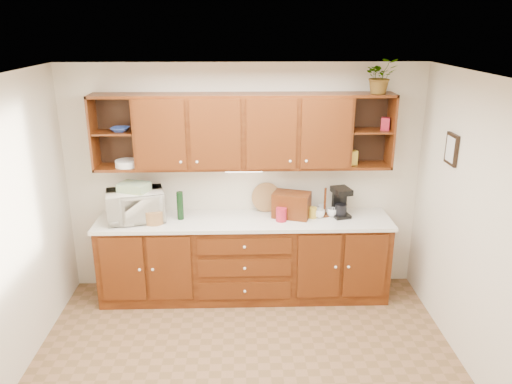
{
  "coord_description": "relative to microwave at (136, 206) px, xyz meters",
  "views": [
    {
      "loc": [
        -0.02,
        -3.66,
        2.99
      ],
      "look_at": [
        0.12,
        1.15,
        1.35
      ],
      "focal_mm": 35.0,
      "sensor_mm": 36.0,
      "label": 1
    }
  ],
  "objects": [
    {
      "name": "framed_picture",
      "position": [
        3.16,
        -0.55,
        0.74
      ],
      "size": [
        0.03,
        0.24,
        0.3
      ],
      "primitive_type": "cube",
      "color": "black",
      "rests_on": "right_wall"
    },
    {
      "name": "pantry_box_yellow",
      "position": [
        2.37,
        0.1,
        0.49
      ],
      "size": [
        0.1,
        0.09,
        0.16
      ],
      "primitive_type": "cube",
      "rotation": [
        0.0,
        0.0,
        0.25
      ],
      "color": "gold",
      "rests_on": "upper_cabinets"
    },
    {
      "name": "canister_yellow",
      "position": [
        1.94,
        0.0,
        -0.11
      ],
      "size": [
        0.09,
        0.09,
        0.12
      ],
      "primitive_type": "cylinder",
      "rotation": [
        0.0,
        0.0,
        -0.07
      ],
      "color": "gold",
      "rests_on": "countertop"
    },
    {
      "name": "canister_red",
      "position": [
        1.58,
        -0.08,
        -0.09
      ],
      "size": [
        0.12,
        0.12,
        0.15
      ],
      "primitive_type": "cylinder",
      "rotation": [
        0.0,
        0.0,
        -0.01
      ],
      "color": "#A4172B",
      "rests_on": "countertop"
    },
    {
      "name": "coffee_maker",
      "position": [
        2.25,
        0.06,
        -0.01
      ],
      "size": [
        0.23,
        0.27,
        0.33
      ],
      "rotation": [
        0.0,
        0.0,
        0.24
      ],
      "color": "black",
      "rests_on": "countertop"
    },
    {
      "name": "mug_tree",
      "position": [
        2.08,
        0.07,
        -0.12
      ],
      "size": [
        0.3,
        0.29,
        0.32
      ],
      "rotation": [
        0.0,
        0.0,
        -0.34
      ],
      "color": "#351306",
      "rests_on": "countertop"
    },
    {
      "name": "bowl_stack",
      "position": [
        -0.12,
        0.11,
        0.82
      ],
      "size": [
        0.22,
        0.22,
        0.05
      ],
      "primitive_type": "imported",
      "rotation": [
        0.0,
        0.0,
        -0.16
      ],
      "color": "#284192",
      "rests_on": "upper_cabinets"
    },
    {
      "name": "back_wall",
      "position": [
        1.18,
        0.3,
        0.19
      ],
      "size": [
        4.0,
        0.0,
        4.0
      ],
      "primitive_type": "plane",
      "rotation": [
        1.57,
        0.0,
        0.0
      ],
      "color": "beige",
      "rests_on": "floor"
    },
    {
      "name": "towel_stack",
      "position": [
        0.0,
        0.0,
        0.21
      ],
      "size": [
        0.36,
        0.31,
        0.09
      ],
      "primitive_type": "cube",
      "rotation": [
        0.0,
        0.0,
        -0.35
      ],
      "color": "#C7CC60",
      "rests_on": "microwave"
    },
    {
      "name": "wine_bottle",
      "position": [
        0.48,
        0.01,
        -0.01
      ],
      "size": [
        0.09,
        0.09,
        0.31
      ],
      "primitive_type": "cylinder",
      "rotation": [
        0.0,
        0.0,
        0.36
      ],
      "color": "black",
      "rests_on": "countertop"
    },
    {
      "name": "woven_tray",
      "position": [
        1.44,
        0.24,
        -0.16
      ],
      "size": [
        0.34,
        0.12,
        0.33
      ],
      "primitive_type": "cylinder",
      "rotation": [
        1.36,
        0.0,
        0.1
      ],
      "color": "#986B3F",
      "rests_on": "countertop"
    },
    {
      "name": "microwave",
      "position": [
        0.0,
        0.0,
        0.0
      ],
      "size": [
        0.68,
        0.54,
        0.33
      ],
      "primitive_type": "imported",
      "rotation": [
        0.0,
        0.0,
        0.23
      ],
      "color": "beige",
      "rests_on": "countertop"
    },
    {
      "name": "ceiling",
      "position": [
        1.18,
        -1.45,
        1.49
      ],
      "size": [
        4.0,
        4.0,
        0.0
      ],
      "primitive_type": "plane",
      "rotation": [
        3.14,
        0.0,
        0.0
      ],
      "color": "white",
      "rests_on": "back_wall"
    },
    {
      "name": "pantry_box_red",
      "position": [
        2.7,
        0.12,
        0.86
      ],
      "size": [
        0.11,
        0.1,
        0.13
      ],
      "primitive_type": "cube",
      "rotation": [
        0.0,
        0.0,
        -0.3
      ],
      "color": "#A4172B",
      "rests_on": "upper_cabinets"
    },
    {
      "name": "upper_cabinets",
      "position": [
        1.19,
        0.13,
        0.79
      ],
      "size": [
        3.2,
        0.33,
        0.8
      ],
      "color": "#351306",
      "rests_on": "back_wall"
    },
    {
      "name": "plate_stack",
      "position": [
        -0.08,
        0.1,
        0.45
      ],
      "size": [
        0.25,
        0.25,
        0.07
      ],
      "primitive_type": "cylinder",
      "rotation": [
        0.0,
        0.0,
        -0.05
      ],
      "color": "white",
      "rests_on": "upper_cabinets"
    },
    {
      "name": "wicker_basket",
      "position": [
        0.21,
        -0.09,
        -0.09
      ],
      "size": [
        0.29,
        0.29,
        0.15
      ],
      "primitive_type": "cylinder",
      "rotation": [
        0.0,
        0.0,
        -0.42
      ],
      "color": "#986B3F",
      "rests_on": "countertop"
    },
    {
      "name": "potted_plant",
      "position": [
        2.6,
        0.08,
        1.37
      ],
      "size": [
        0.34,
        0.3,
        0.36
      ],
      "primitive_type": "imported",
      "rotation": [
        0.0,
        0.0,
        0.06
      ],
      "color": "#999999",
      "rests_on": "upper_cabinets"
    },
    {
      "name": "undercabinet_light",
      "position": [
        1.18,
        0.08,
        0.36
      ],
      "size": [
        0.4,
        0.05,
        0.02
      ],
      "primitive_type": "cube",
      "color": "white",
      "rests_on": "upper_cabinets"
    },
    {
      "name": "right_wall",
      "position": [
        3.18,
        -1.45,
        0.19
      ],
      "size": [
        0.0,
        3.5,
        3.5
      ],
      "primitive_type": "plane",
      "rotation": [
        1.57,
        0.0,
        -1.57
      ],
      "color": "beige",
      "rests_on": "floor"
    },
    {
      "name": "canister_white",
      "position": [
        1.66,
        0.0,
        -0.08
      ],
      "size": [
        0.11,
        0.11,
        0.18
      ],
      "primitive_type": "cylinder",
      "rotation": [
        0.0,
        0.0,
        0.35
      ],
      "color": "white",
      "rests_on": "countertop"
    },
    {
      "name": "floor",
      "position": [
        1.18,
        -1.45,
        -1.11
      ],
      "size": [
        4.0,
        4.0,
        0.0
      ],
      "primitive_type": "plane",
      "color": "brown",
      "rests_on": "ground"
    },
    {
      "name": "bread_box",
      "position": [
        1.71,
        0.05,
        -0.03
      ],
      "size": [
        0.46,
        0.36,
        0.28
      ],
      "primitive_type": "cube",
      "rotation": [
        0.0,
        0.0,
        -0.33
      ],
      "color": "#351306",
      "rests_on": "countertop"
    },
    {
      "name": "countertop",
      "position": [
        1.18,
        -0.01,
        -0.19
      ],
      "size": [
        3.24,
        0.64,
        0.04
      ],
      "primitive_type": "cube",
      "color": "white",
      "rests_on": "base_cabinets"
    },
    {
      "name": "base_cabinets",
      "position": [
        1.18,
        -0.0,
        -0.66
      ],
      "size": [
        3.2,
        0.6,
        0.9
      ],
      "primitive_type": "cube",
      "color": "#351306",
      "rests_on": "floor"
    }
  ]
}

